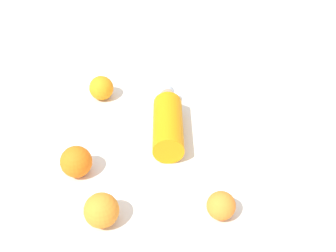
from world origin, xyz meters
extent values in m
plane|color=silver|center=(0.00, 0.00, 0.00)|extent=(2.40, 2.40, 0.00)
cylinder|color=orange|center=(0.02, 0.01, 0.04)|extent=(0.16, 0.21, 0.08)
cone|color=orange|center=(-0.04, 0.11, 0.04)|extent=(0.09, 0.07, 0.08)
cylinder|color=#B2B7BF|center=(-0.05, 0.14, 0.04)|extent=(0.04, 0.03, 0.04)
sphere|color=orange|center=(0.03, -0.30, 0.04)|extent=(0.07, 0.07, 0.07)
sphere|color=orange|center=(-0.10, -0.21, 0.04)|extent=(0.07, 0.07, 0.07)
sphere|color=orange|center=(-0.23, 0.07, 0.04)|extent=(0.07, 0.07, 0.07)
sphere|color=orange|center=(0.24, -0.16, 0.03)|extent=(0.06, 0.06, 0.06)
camera|label=1|loc=(0.42, -0.73, 0.72)|focal=45.43mm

